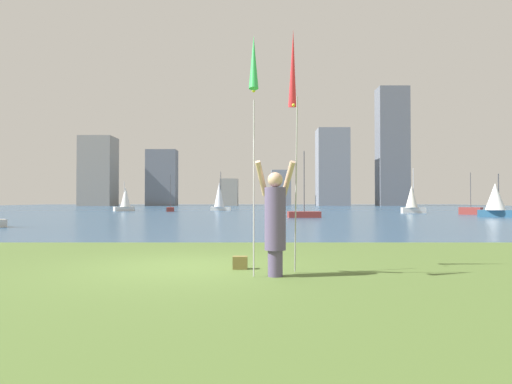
# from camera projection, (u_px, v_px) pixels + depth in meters

# --- Properties ---
(ground) EXTENTS (120.00, 138.00, 0.12)m
(ground) POSITION_uv_depth(u_px,v_px,m) (245.00, 210.00, 59.73)
(ground) COLOR #4C662D
(person) EXTENTS (0.74, 0.55, 2.02)m
(person) POSITION_uv_depth(u_px,v_px,m) (274.00, 219.00, 7.69)
(person) COLOR #594C72
(person) RESTS_ON ground
(kite_flag_left) EXTENTS (0.16, 0.85, 4.10)m
(kite_flag_left) POSITION_uv_depth(u_px,v_px,m) (252.00, 71.00, 7.40)
(kite_flag_left) COLOR #B2B2B7
(kite_flag_left) RESTS_ON ground
(kite_flag_right) EXTENTS (0.16, 1.11, 4.57)m
(kite_flag_right) POSITION_uv_depth(u_px,v_px,m) (292.00, 74.00, 8.47)
(kite_flag_right) COLOR #B2B2B7
(kite_flag_right) RESTS_ON ground
(bag) EXTENTS (0.28, 0.18, 0.25)m
(bag) POSITION_uv_depth(u_px,v_px,m) (239.00, 263.00, 8.48)
(bag) COLOR olive
(bag) RESTS_ON ground
(sailboat_1) EXTENTS (2.51, 1.28, 4.84)m
(sailboat_1) POSITION_uv_depth(u_px,v_px,m) (218.00, 197.00, 54.82)
(sailboat_1) COLOR white
(sailboat_1) RESTS_ON ground
(sailboat_2) EXTENTS (1.19, 2.00, 4.25)m
(sailboat_2) POSITION_uv_depth(u_px,v_px,m) (169.00, 209.00, 50.77)
(sailboat_2) COLOR maroon
(sailboat_2) RESTS_ON ground
(sailboat_3) EXTENTS (2.48, 1.07, 5.00)m
(sailboat_3) POSITION_uv_depth(u_px,v_px,m) (303.00, 214.00, 32.98)
(sailboat_3) COLOR maroon
(sailboat_3) RESTS_ON ground
(sailboat_4) EXTENTS (2.45, 2.00, 3.52)m
(sailboat_4) POSITION_uv_depth(u_px,v_px,m) (124.00, 200.00, 52.02)
(sailboat_4) COLOR silver
(sailboat_4) RESTS_ON ground
(sailboat_6) EXTENTS (2.94, 2.17, 3.37)m
(sailboat_6) POSITION_uv_depth(u_px,v_px,m) (494.00, 200.00, 34.57)
(sailboat_6) COLOR #2D6084
(sailboat_6) RESTS_ON ground
(sailboat_7) EXTENTS (2.35, 1.19, 4.51)m
(sailboat_7) POSITION_uv_depth(u_px,v_px,m) (411.00, 200.00, 44.25)
(sailboat_7) COLOR silver
(sailboat_7) RESTS_ON ground
(sailboat_8) EXTENTS (2.04, 1.94, 3.82)m
(sailboat_8) POSITION_uv_depth(u_px,v_px,m) (469.00, 211.00, 40.13)
(sailboat_8) COLOR maroon
(sailboat_8) RESTS_ON ground
(skyline_tower_0) EXTENTS (7.14, 6.43, 15.30)m
(skyline_tower_0) POSITION_uv_depth(u_px,v_px,m) (97.00, 171.00, 97.92)
(skyline_tower_0) COLOR gray
(skyline_tower_0) RESTS_ON ground
(skyline_tower_1) EXTENTS (6.77, 3.65, 12.61)m
(skyline_tower_1) POSITION_uv_depth(u_px,v_px,m) (161.00, 178.00, 99.60)
(skyline_tower_1) COLOR slate
(skyline_tower_1) RESTS_ON ground
(skyline_tower_2) EXTENTS (3.96, 5.50, 6.07)m
(skyline_tower_2) POSITION_uv_depth(u_px,v_px,m) (228.00, 192.00, 100.49)
(skyline_tower_2) COLOR gray
(skyline_tower_2) RESTS_ON ground
(skyline_tower_3) EXTENTS (4.43, 4.31, 8.21)m
(skyline_tower_3) POSITION_uv_depth(u_px,v_px,m) (280.00, 188.00, 102.63)
(skyline_tower_3) COLOR gray
(skyline_tower_3) RESTS_ON ground
(skyline_tower_4) EXTENTS (7.02, 5.71, 17.31)m
(skyline_tower_4) POSITION_uv_depth(u_px,v_px,m) (331.00, 167.00, 99.65)
(skyline_tower_4) COLOR gray
(skyline_tower_4) RESTS_ON ground
(skyline_tower_5) EXTENTS (6.76, 4.62, 26.72)m
(skyline_tower_5) POSITION_uv_depth(u_px,v_px,m) (391.00, 147.00, 99.95)
(skyline_tower_5) COLOR slate
(skyline_tower_5) RESTS_ON ground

